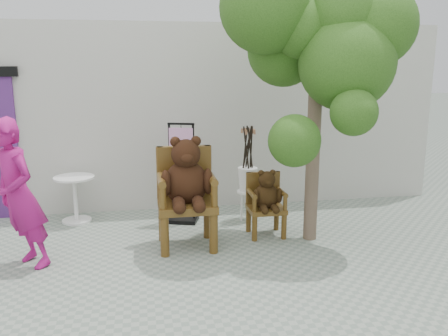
% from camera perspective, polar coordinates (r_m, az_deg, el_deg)
% --- Properties ---
extents(ground_plane, '(60.00, 60.00, 0.00)m').
position_cam_1_polar(ground_plane, '(5.58, -3.69, -12.70)').
color(ground_plane, gray).
rests_on(ground_plane, ground).
extents(back_wall, '(9.00, 1.00, 3.00)m').
position_cam_1_polar(back_wall, '(8.18, -6.25, 6.33)').
color(back_wall, beige).
rests_on(back_wall, ground).
extents(chair_big, '(0.74, 0.78, 1.47)m').
position_cam_1_polar(chair_big, '(6.14, -4.57, -1.89)').
color(chair_big, '#482F0F').
rests_on(chair_big, ground).
extents(chair_small, '(0.50, 0.51, 0.95)m').
position_cam_1_polar(chair_small, '(6.62, 5.07, -3.49)').
color(chair_small, '#482F0F').
rests_on(chair_small, ground).
extents(person, '(0.75, 0.77, 1.79)m').
position_cam_1_polar(person, '(5.92, -23.42, -3.01)').
color(person, '#A5146C').
rests_on(person, ground).
extents(cafe_table, '(0.60, 0.60, 0.70)m').
position_cam_1_polar(cafe_table, '(7.52, -17.48, -2.95)').
color(cafe_table, white).
rests_on(cafe_table, ground).
extents(display_stand, '(0.53, 0.47, 1.51)m').
position_cam_1_polar(display_stand, '(7.17, -5.07, -1.96)').
color(display_stand, black).
rests_on(display_stand, ground).
extents(stool_bucket, '(0.32, 0.32, 1.45)m').
position_cam_1_polar(stool_bucket, '(7.24, 2.85, -1.31)').
color(stool_bucket, white).
rests_on(stool_bucket, ground).
extents(tree, '(2.42, 1.96, 3.64)m').
position_cam_1_polar(tree, '(6.29, 11.80, 14.92)').
color(tree, brown).
rests_on(tree, ground).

